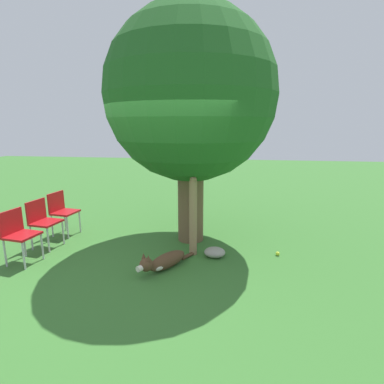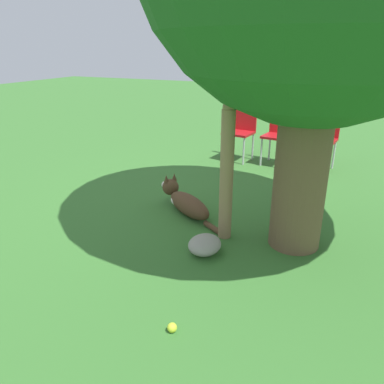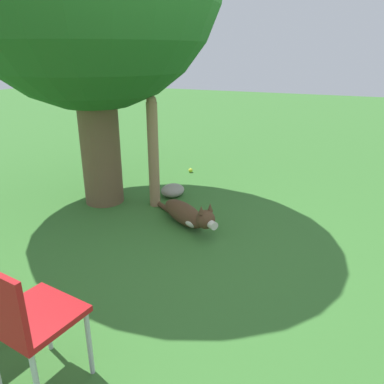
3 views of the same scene
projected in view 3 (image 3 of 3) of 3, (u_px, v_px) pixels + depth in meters
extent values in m
plane|color=#38702D|center=(158.00, 228.00, 4.14)|extent=(30.00, 30.00, 0.00)
cylinder|color=brown|center=(99.00, 131.00, 4.56)|extent=(0.48, 0.48, 1.85)
ellipsoid|color=#513823|center=(184.00, 213.00, 4.23)|extent=(0.60, 0.75, 0.23)
ellipsoid|color=silver|center=(194.00, 220.00, 4.08)|extent=(0.31, 0.33, 0.14)
sphere|color=#513823|center=(206.00, 219.00, 3.87)|extent=(0.28, 0.28, 0.20)
cylinder|color=silver|center=(212.00, 225.00, 3.79)|extent=(0.12, 0.12, 0.08)
cone|color=#513823|center=(210.00, 208.00, 3.86)|extent=(0.06, 0.06, 0.09)
cone|color=#513823|center=(201.00, 210.00, 3.80)|extent=(0.06, 0.06, 0.09)
cylinder|color=#513823|center=(162.00, 206.00, 4.65)|extent=(0.23, 0.31, 0.06)
cylinder|color=#937551|center=(153.00, 156.00, 4.54)|extent=(0.13, 0.13, 1.29)
sphere|color=#937551|center=(151.00, 100.00, 4.30)|extent=(0.12, 0.12, 0.12)
cube|color=#B21419|center=(36.00, 316.00, 2.06)|extent=(0.48, 0.49, 0.04)
cylinder|color=#B7B7BC|center=(46.00, 320.00, 2.39)|extent=(0.03, 0.03, 0.45)
cylinder|color=#B7B7BC|center=(89.00, 343.00, 2.20)|extent=(0.03, 0.03, 0.45)
cylinder|color=#B7B7BC|center=(7.00, 316.00, 2.43)|extent=(0.03, 0.03, 0.45)
sphere|color=#CCE033|center=(191.00, 170.00, 6.04)|extent=(0.07, 0.07, 0.07)
ellipsoid|color=gray|center=(173.00, 190.00, 5.03)|extent=(0.36, 0.30, 0.16)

